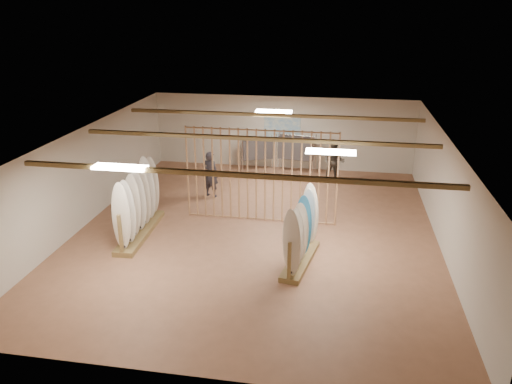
% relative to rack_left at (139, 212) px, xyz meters
% --- Properties ---
extents(floor, '(12.00, 12.00, 0.00)m').
position_rel_rack_left_xyz_m(floor, '(3.17, 0.74, -0.68)').
color(floor, '#9B684B').
rests_on(floor, ground).
extents(ceiling, '(12.00, 12.00, 0.00)m').
position_rel_rack_left_xyz_m(ceiling, '(3.17, 0.74, 2.12)').
color(ceiling, gray).
rests_on(ceiling, ground).
extents(wall_back, '(12.00, 0.00, 12.00)m').
position_rel_rack_left_xyz_m(wall_back, '(3.17, 6.74, 0.72)').
color(wall_back, beige).
rests_on(wall_back, ground).
extents(wall_front, '(12.00, 0.00, 12.00)m').
position_rel_rack_left_xyz_m(wall_front, '(3.17, -5.26, 0.72)').
color(wall_front, beige).
rests_on(wall_front, ground).
extents(wall_left, '(0.00, 12.00, 12.00)m').
position_rel_rack_left_xyz_m(wall_left, '(-1.83, 0.74, 0.72)').
color(wall_left, beige).
rests_on(wall_left, ground).
extents(wall_right, '(0.00, 12.00, 12.00)m').
position_rel_rack_left_xyz_m(wall_right, '(8.17, 0.74, 0.72)').
color(wall_right, beige).
rests_on(wall_right, ground).
extents(ceiling_slats, '(9.50, 6.12, 0.10)m').
position_rel_rack_left_xyz_m(ceiling_slats, '(3.17, 0.74, 2.04)').
color(ceiling_slats, olive).
rests_on(ceiling_slats, ground).
extents(light_panels, '(1.20, 0.35, 0.06)m').
position_rel_rack_left_xyz_m(light_panels, '(3.17, 0.74, 2.06)').
color(light_panels, white).
rests_on(light_panels, ground).
extents(bamboo_partition, '(4.45, 0.05, 2.78)m').
position_rel_rack_left_xyz_m(bamboo_partition, '(3.17, 1.54, 0.72)').
color(bamboo_partition, '#AD7F54').
rests_on(bamboo_partition, ground).
extents(poster, '(1.40, 0.03, 0.90)m').
position_rel_rack_left_xyz_m(poster, '(3.17, 6.72, 0.92)').
color(poster, '#3476B8').
rests_on(poster, ground).
extents(rack_left, '(0.67, 2.83, 1.96)m').
position_rel_rack_left_xyz_m(rack_left, '(0.00, 0.00, 0.00)').
color(rack_left, olive).
rests_on(rack_left, floor).
extents(rack_right, '(0.85, 2.24, 1.77)m').
position_rel_rack_left_xyz_m(rack_right, '(4.57, -0.88, -0.07)').
color(rack_right, olive).
rests_on(rack_right, floor).
extents(clothing_rack_a, '(1.18, 0.74, 1.33)m').
position_rel_rack_left_xyz_m(clothing_rack_a, '(2.29, 6.14, 0.19)').
color(clothing_rack_a, silver).
rests_on(clothing_rack_a, floor).
extents(clothing_rack_b, '(1.40, 0.57, 1.52)m').
position_rel_rack_left_xyz_m(clothing_rack_b, '(3.77, 6.14, 0.31)').
color(clothing_rack_b, silver).
rests_on(clothing_rack_b, floor).
extents(shopper_a, '(0.73, 0.58, 1.76)m').
position_rel_rack_left_xyz_m(shopper_a, '(1.21, 3.22, 0.21)').
color(shopper_a, '#2C2B33').
rests_on(shopper_a, floor).
extents(shopper_b, '(0.97, 0.81, 1.83)m').
position_rel_rack_left_xyz_m(shopper_b, '(5.21, 5.19, 0.24)').
color(shopper_b, '#37312A').
rests_on(shopper_b, floor).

